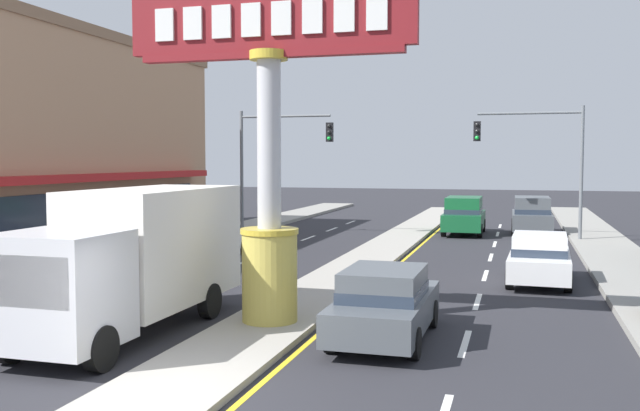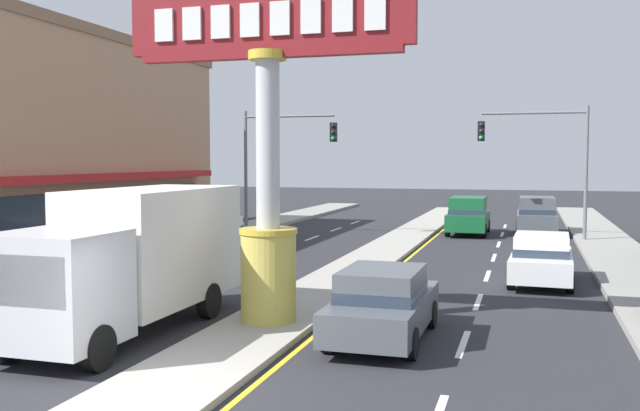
# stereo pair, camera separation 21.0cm
# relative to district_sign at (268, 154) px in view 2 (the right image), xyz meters

# --- Properties ---
(ground_plane) EXTENTS (160.00, 160.00, 0.00)m
(ground_plane) POSITION_rel_district_sign_xyz_m (-0.00, -5.03, -3.90)
(ground_plane) COLOR #28282D
(median_strip) EXTENTS (2.12, 52.00, 0.14)m
(median_strip) POSITION_rel_district_sign_xyz_m (-0.00, 12.97, -3.83)
(median_strip) COLOR #A39E93
(median_strip) RESTS_ON ground
(sidewalk_left) EXTENTS (2.53, 60.00, 0.18)m
(sidewalk_left) POSITION_rel_district_sign_xyz_m (-8.93, 10.97, -3.81)
(sidewalk_left) COLOR gray
(sidewalk_left) RESTS_ON ground
(sidewalk_right) EXTENTS (2.53, 60.00, 0.18)m
(sidewalk_right) POSITION_rel_district_sign_xyz_m (8.93, 10.97, -3.81)
(sidewalk_right) COLOR gray
(sidewalk_right) RESTS_ON ground
(lane_markings) EXTENTS (8.86, 52.00, 0.01)m
(lane_markings) POSITION_rel_district_sign_xyz_m (-0.00, 11.62, -3.90)
(lane_markings) COLOR silver
(lane_markings) RESTS_ON ground
(district_sign) EXTENTS (6.61, 1.31, 7.53)m
(district_sign) POSITION_rel_district_sign_xyz_m (0.00, 0.00, 0.00)
(district_sign) COLOR gold
(district_sign) RESTS_ON median_strip
(storefront_left) EXTENTS (8.58, 23.83, 9.37)m
(storefront_left) POSITION_rel_district_sign_xyz_m (-15.55, 10.05, 0.78)
(storefront_left) COLOR tan
(storefront_left) RESTS_ON ground
(traffic_light_left_side) EXTENTS (4.86, 0.46, 6.20)m
(traffic_light_left_side) POSITION_rel_district_sign_xyz_m (-6.30, 18.01, 0.34)
(traffic_light_left_side) COLOR slate
(traffic_light_left_side) RESTS_ON ground
(traffic_light_right_side) EXTENTS (4.86, 0.46, 6.20)m
(traffic_light_right_side) POSITION_rel_district_sign_xyz_m (6.30, 18.85, 0.34)
(traffic_light_right_side) COLOR slate
(traffic_light_right_side) RESTS_ON ground
(suv_near_right_lane) EXTENTS (1.97, 4.60, 1.90)m
(suv_near_right_lane) POSITION_rel_district_sign_xyz_m (2.71, 21.20, -2.92)
(suv_near_right_lane) COLOR #14562D
(suv_near_right_lane) RESTS_ON ground
(sedan_far_right_lane) EXTENTS (1.86, 4.31, 1.53)m
(sedan_far_right_lane) POSITION_rel_district_sign_xyz_m (2.71, -0.40, -3.12)
(sedan_far_right_lane) COLOR #4C5156
(sedan_far_right_lane) RESTS_ON ground
(sedan_near_left_lane) EXTENTS (2.02, 4.39, 1.53)m
(sedan_near_left_lane) POSITION_rel_district_sign_xyz_m (-6.01, 9.90, -3.12)
(sedan_near_left_lane) COLOR white
(sedan_near_left_lane) RESTS_ON ground
(suv_mid_left_lane) EXTENTS (2.01, 4.62, 1.90)m
(suv_mid_left_lane) POSITION_rel_district_sign_xyz_m (6.01, 22.15, -2.92)
(suv_mid_left_lane) COLOR #4C5156
(suv_mid_left_lane) RESTS_ON ground
(box_truck_far_left_oncoming) EXTENTS (2.29, 6.91, 3.12)m
(box_truck_far_left_oncoming) POSITION_rel_district_sign_xyz_m (-2.70, -1.16, -2.21)
(box_truck_far_left_oncoming) COLOR silver
(box_truck_far_left_oncoming) RESTS_ON ground
(sedan_kerb_right) EXTENTS (1.96, 4.36, 1.53)m
(sedan_kerb_right) POSITION_rel_district_sign_xyz_m (6.01, 7.50, -3.12)
(sedan_kerb_right) COLOR white
(sedan_kerb_right) RESTS_ON ground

